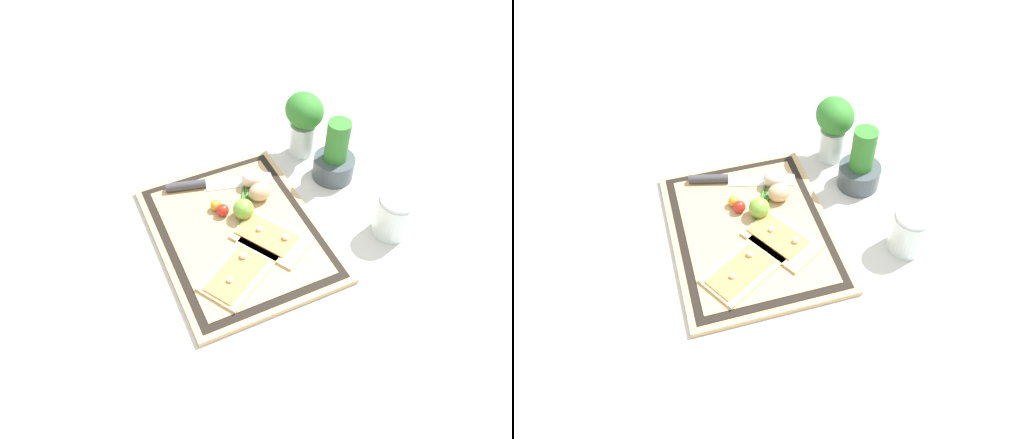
{
  "view_description": "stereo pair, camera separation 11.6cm",
  "coord_description": "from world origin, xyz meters",
  "views": [
    {
      "loc": [
        0.71,
        -0.28,
        0.9
      ],
      "look_at": [
        0.0,
        0.05,
        0.03
      ],
      "focal_mm": 35.0,
      "sensor_mm": 36.0,
      "label": 1
    },
    {
      "loc": [
        0.75,
        -0.17,
        0.9
      ],
      "look_at": [
        0.0,
        0.05,
        0.03
      ],
      "focal_mm": 35.0,
      "sensor_mm": 36.0,
      "label": 2
    }
  ],
  "objects": [
    {
      "name": "ground_plane",
      "position": [
        0.0,
        0.0,
        0.0
      ],
      "size": [
        6.0,
        6.0,
        0.0
      ],
      "primitive_type": "plane",
      "color": "silver"
    },
    {
      "name": "cutting_board",
      "position": [
        0.0,
        0.0,
        0.01
      ],
      "size": [
        0.47,
        0.37,
        0.02
      ],
      "color": "tan",
      "rests_on": "ground_plane"
    },
    {
      "name": "pizza_slice_near",
      "position": [
        0.11,
        -0.05,
        0.02
      ],
      "size": [
        0.18,
        0.21,
        0.02
      ],
      "color": "#DBBC7F",
      "rests_on": "cutting_board"
    },
    {
      "name": "pizza_slice_far",
      "position": [
        0.05,
        0.06,
        0.02
      ],
      "size": [
        0.2,
        0.18,
        0.02
      ],
      "color": "#DBBC7F",
      "rests_on": "cutting_board"
    },
    {
      "name": "knife",
      "position": [
        -0.17,
        -0.02,
        0.03
      ],
      "size": [
        0.1,
        0.27,
        0.02
      ],
      "color": "silver",
      "rests_on": "cutting_board"
    },
    {
      "name": "egg_brown",
      "position": [
        -0.07,
        0.09,
        0.04
      ],
      "size": [
        0.05,
        0.06,
        0.05
      ],
      "primitive_type": "ellipsoid",
      "color": "tan",
      "rests_on": "cutting_board"
    },
    {
      "name": "egg_pink",
      "position": [
        -0.13,
        0.09,
        0.04
      ],
      "size": [
        0.05,
        0.06,
        0.05
      ],
      "primitive_type": "ellipsoid",
      "color": "beige",
      "rests_on": "cutting_board"
    },
    {
      "name": "lime",
      "position": [
        -0.04,
        0.03,
        0.04
      ],
      "size": [
        0.05,
        0.05,
        0.05
      ],
      "primitive_type": "sphere",
      "color": "#70A838",
      "rests_on": "cutting_board"
    },
    {
      "name": "cherry_tomato_red",
      "position": [
        -0.06,
        -0.01,
        0.03
      ],
      "size": [
        0.03,
        0.03,
        0.03
      ],
      "primitive_type": "sphere",
      "color": "red",
      "rests_on": "cutting_board"
    },
    {
      "name": "cherry_tomato_yellow",
      "position": [
        -0.08,
        -0.02,
        0.03
      ],
      "size": [
        0.03,
        0.03,
        0.03
      ],
      "primitive_type": "sphere",
      "color": "orange",
      "rests_on": "cutting_board"
    },
    {
      "name": "scallion_bunch",
      "position": [
        0.01,
        0.0,
        0.02
      ],
      "size": [
        0.27,
        0.18,
        0.01
      ],
      "color": "#2D7528",
      "rests_on": "cutting_board"
    },
    {
      "name": "herb_pot",
      "position": [
        -0.09,
        0.31,
        0.06
      ],
      "size": [
        0.11,
        0.11,
        0.17
      ],
      "color": "#3D474C",
      "rests_on": "ground_plane"
    },
    {
      "name": "sauce_jar",
      "position": [
        0.14,
        0.33,
        0.05
      ],
      "size": [
        0.09,
        0.09,
        0.11
      ],
      "color": "silver",
      "rests_on": "ground_plane"
    },
    {
      "name": "herb_glass",
      "position": [
        -0.2,
        0.28,
        0.11
      ],
      "size": [
        0.11,
        0.1,
        0.18
      ],
      "color": "silver",
      "rests_on": "ground_plane"
    }
  ]
}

